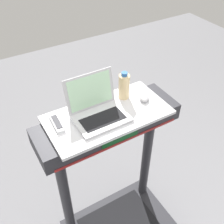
# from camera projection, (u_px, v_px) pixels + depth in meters

# --- Properties ---
(desk_board) EXTENTS (0.73, 0.37, 0.02)m
(desk_board) POSITION_uv_depth(u_px,v_px,m) (108.00, 115.00, 1.60)
(desk_board) COLOR silver
(desk_board) RESTS_ON treadmill_base
(laptop) EXTENTS (0.30, 0.26, 0.23)m
(laptop) POSITION_uv_depth(u_px,v_px,m) (98.00, 109.00, 1.55)
(laptop) COLOR #B7B7BC
(laptop) RESTS_ON desk_board
(computer_mouse) EXTENTS (0.10, 0.12, 0.03)m
(computer_mouse) POSITION_uv_depth(u_px,v_px,m) (144.00, 97.00, 1.69)
(computer_mouse) COLOR #B2B2B7
(computer_mouse) RESTS_ON desk_board
(water_bottle) EXTENTS (0.07, 0.07, 0.18)m
(water_bottle) POSITION_uv_depth(u_px,v_px,m) (124.00, 86.00, 1.67)
(water_bottle) COLOR beige
(water_bottle) RESTS_ON desk_board
(tv_remote) EXTENTS (0.06, 0.16, 0.02)m
(tv_remote) POSITION_uv_depth(u_px,v_px,m) (57.00, 123.00, 1.52)
(tv_remote) COLOR silver
(tv_remote) RESTS_ON desk_board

